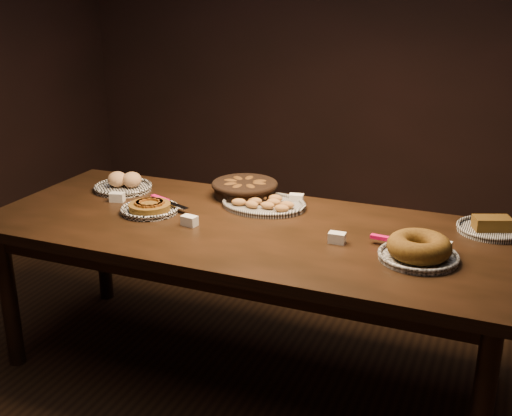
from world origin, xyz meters
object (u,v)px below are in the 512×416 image
at_px(madeleine_platter, 263,204).
at_px(apple_tart_plate, 150,208).
at_px(buffet_table, 247,241).
at_px(bundt_cake_plate, 419,250).

bearing_deg(madeleine_platter, apple_tart_plate, -163.99).
xyz_separation_m(buffet_table, apple_tart_plate, (-0.49, -0.01, 0.09)).
distance_m(madeleine_platter, bundt_cake_plate, 0.87).
bearing_deg(buffet_table, bundt_cake_plate, -6.35).
bearing_deg(madeleine_platter, buffet_table, -98.90).
distance_m(buffet_table, madeleine_platter, 0.28).
height_order(madeleine_platter, bundt_cake_plate, bundt_cake_plate).
distance_m(apple_tart_plate, madeleine_platter, 0.54).
relative_size(apple_tart_plate, bundt_cake_plate, 0.87).
xyz_separation_m(apple_tart_plate, bundt_cake_plate, (1.27, -0.07, 0.02)).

